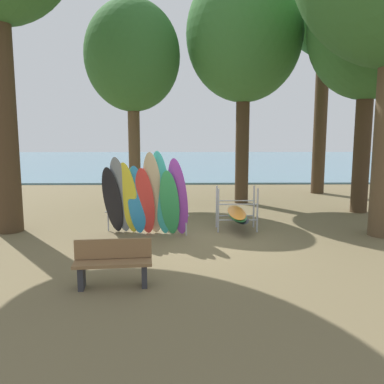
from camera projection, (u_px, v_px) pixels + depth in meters
The scene contains 9 objects.
ground_plane at pixel (202, 242), 10.29m from camera, with size 80.00×80.00×0.00m, color brown.
lake_water at pixel (190, 161), 39.52m from camera, with size 80.00×36.00×0.10m, color slate.
tree_mid_behind at pixel (132, 57), 15.16m from camera, with size 3.62×3.62×7.76m.
tree_far_left_back at pixel (244, 36), 15.14m from camera, with size 4.42×4.42×9.03m.
tree_far_right_back at pixel (325, 20), 17.57m from camera, with size 3.20×3.20×9.82m.
tree_deep_back at pixel (369, 31), 13.31m from camera, with size 4.06×4.06×8.56m.
leaning_board_pile at pixel (145, 198), 10.77m from camera, with size 2.48×1.14×2.33m.
board_storage_rack at pixel (237, 214), 11.52m from camera, with size 1.15×2.12×1.25m.
park_bench at pixel (113, 262), 7.26m from camera, with size 1.43×0.55×0.85m.
Camera 1 is at (-0.42, -9.99, 2.77)m, focal length 37.41 mm.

